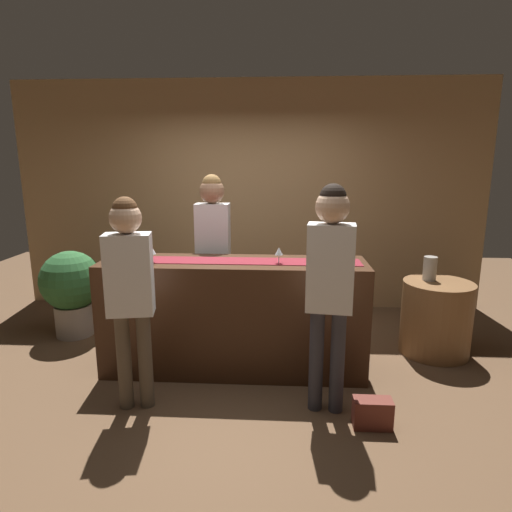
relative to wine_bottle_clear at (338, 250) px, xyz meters
name	(u,v)px	position (x,y,z in m)	size (l,w,h in m)	color
ground_plane	(234,368)	(-0.92, 0.00, -1.15)	(10.00, 10.00, 0.00)	brown
back_wall	(249,197)	(-0.92, 1.90, 0.30)	(6.00, 0.12, 2.90)	tan
bar_counter	(234,316)	(-0.92, 0.00, -0.63)	(2.37, 0.60, 1.04)	#3D2314
counter_runner_cloth	(233,261)	(-0.92, 0.00, -0.11)	(2.25, 0.28, 0.01)	maroon
wine_bottle_clear	(338,250)	(0.00, 0.00, 0.00)	(0.07, 0.07, 0.30)	#B2C6C1
wine_bottle_green	(120,246)	(-1.97, 0.07, 0.00)	(0.07, 0.07, 0.30)	#194723
wine_glass_near_customer	(279,252)	(-0.52, -0.07, -0.01)	(0.07, 0.07, 0.14)	silver
wine_glass_mid_counter	(152,251)	(-1.62, -0.11, -0.01)	(0.07, 0.07, 0.14)	silver
bartender	(213,240)	(-1.19, 0.58, -0.04)	(0.34, 0.25, 1.78)	#26262B
customer_sipping	(330,274)	(-0.14, -0.64, -0.05)	(0.36, 0.25, 1.76)	#33333D
customer_browsing	(130,282)	(-1.63, -0.68, -0.13)	(0.37, 0.26, 1.66)	brown
round_side_table	(436,318)	(1.06, 0.48, -0.78)	(0.68, 0.68, 0.74)	brown
vase_on_side_table	(430,268)	(0.99, 0.55, -0.29)	(0.13, 0.13, 0.24)	#A8A399
potted_plant_tall	(71,287)	(-2.79, 0.71, -0.60)	(0.65, 0.65, 0.95)	#9E9389
handbag	(372,413)	(0.18, -0.85, -1.04)	(0.28, 0.14, 0.22)	brown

